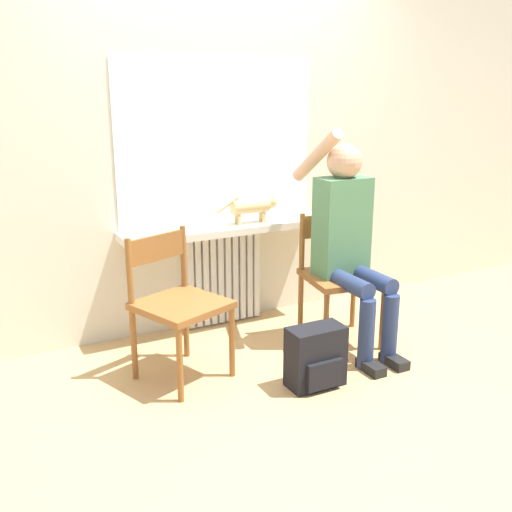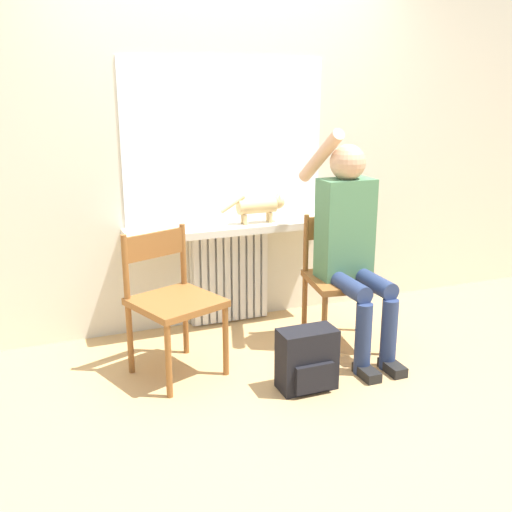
# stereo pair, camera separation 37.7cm
# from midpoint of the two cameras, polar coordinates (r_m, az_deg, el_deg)

# --- Properties ---
(ground_plane) EXTENTS (12.00, 12.00, 0.00)m
(ground_plane) POSITION_cam_midpoint_polar(r_m,az_deg,el_deg) (3.50, 6.99, -12.84)
(ground_plane) COLOR tan
(wall_with_window) EXTENTS (7.00, 0.06, 2.70)m
(wall_with_window) POSITION_cam_midpoint_polar(r_m,az_deg,el_deg) (4.20, -0.45, 11.49)
(wall_with_window) COLOR beige
(wall_with_window) RESTS_ON ground_plane
(radiator) EXTENTS (0.57, 0.08, 0.70)m
(radiator) POSITION_cam_midpoint_polar(r_m,az_deg,el_deg) (4.32, -0.05, -1.89)
(radiator) COLOR silver
(radiator) RESTS_ON ground_plane
(windowsill) EXTENTS (1.49, 0.29, 0.05)m
(windowsill) POSITION_cam_midpoint_polar(r_m,az_deg,el_deg) (4.13, 0.44, 2.68)
(windowsill) COLOR silver
(windowsill) RESTS_ON radiator
(window_glass) EXTENTS (1.44, 0.01, 1.11)m
(window_glass) POSITION_cam_midpoint_polar(r_m,az_deg,el_deg) (4.17, -0.27, 10.85)
(window_glass) COLOR white
(window_glass) RESTS_ON windowsill
(chair_left) EXTENTS (0.59, 0.59, 0.86)m
(chair_left) POSITION_cam_midpoint_polar(r_m,az_deg,el_deg) (3.54, -4.97, -4.15)
(chair_left) COLOR brown
(chair_left) RESTS_ON ground_plane
(chair_right) EXTENTS (0.52, 0.52, 0.86)m
(chair_right) POSITION_cam_midpoint_polar(r_m,az_deg,el_deg) (3.99, 10.94, -2.01)
(chair_right) COLOR brown
(chair_right) RESTS_ON ground_plane
(person) EXTENTS (0.36, 0.97, 1.44)m
(person) POSITION_cam_midpoint_polar(r_m,az_deg,el_deg) (3.83, 11.85, 1.66)
(person) COLOR navy
(person) RESTS_ON ground_plane
(cat) EXTENTS (0.47, 0.10, 0.20)m
(cat) POSITION_cam_midpoint_polar(r_m,az_deg,el_deg) (4.15, 3.04, 4.76)
(cat) COLOR #DBB77A
(cat) RESTS_ON windowsill
(backpack) EXTENTS (0.33, 0.20, 0.36)m
(backpack) POSITION_cam_midpoint_polar(r_m,az_deg,el_deg) (3.48, 8.06, -9.85)
(backpack) COLOR black
(backpack) RESTS_ON ground_plane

